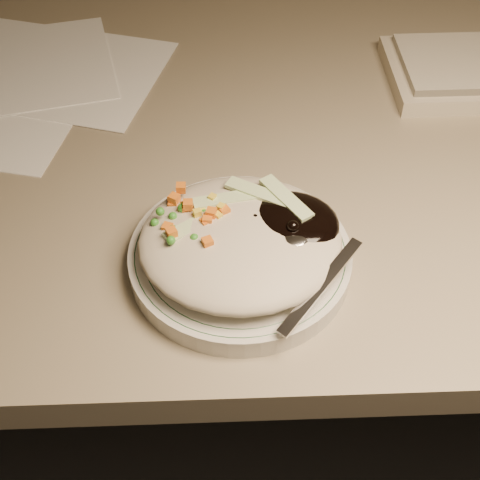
{
  "coord_description": "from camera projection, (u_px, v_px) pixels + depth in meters",
  "views": [
    {
      "loc": [
        -0.11,
        0.75,
        1.24
      ],
      "look_at": [
        -0.1,
        1.18,
        0.78
      ],
      "focal_mm": 50.0,
      "sensor_mm": 36.0,
      "label": 1
    }
  ],
  "objects": [
    {
      "name": "papers",
      "position": [
        3.0,
        81.0,
        0.87
      ],
      "size": [
        0.44,
        0.36,
        0.0
      ],
      "color": "white",
      "rests_on": "desk"
    },
    {
      "name": "plate_rim",
      "position": [
        240.0,
        251.0,
        0.64
      ],
      "size": [
        0.2,
        0.2,
        0.0
      ],
      "color": "#144723",
      "rests_on": "plate"
    },
    {
      "name": "plate",
      "position": [
        240.0,
        258.0,
        0.65
      ],
      "size": [
        0.22,
        0.22,
        0.02
      ],
      "primitive_type": "cylinder",
      "color": "silver",
      "rests_on": "desk"
    },
    {
      "name": "desk",
      "position": [
        302.0,
        247.0,
        0.95
      ],
      "size": [
        1.4,
        0.7,
        0.74
      ],
      "color": "gray",
      "rests_on": "ground"
    },
    {
      "name": "meal",
      "position": [
        245.0,
        236.0,
        0.63
      ],
      "size": [
        0.21,
        0.19,
        0.05
      ],
      "color": "#B4A992",
      "rests_on": "plate"
    }
  ]
}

